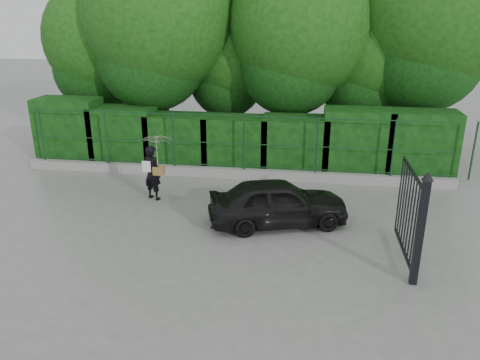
# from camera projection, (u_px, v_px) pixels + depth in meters

# --- Properties ---
(ground) EXTENTS (80.00, 80.00, 0.00)m
(ground) POSITION_uv_depth(u_px,v_px,m) (201.00, 240.00, 11.11)
(ground) COLOR gray
(kerb) EXTENTS (14.00, 0.25, 0.30)m
(kerb) POSITION_uv_depth(u_px,v_px,m) (232.00, 173.00, 15.25)
(kerb) COLOR #9E9E99
(kerb) RESTS_ON ground
(fence) EXTENTS (14.13, 0.06, 1.80)m
(fence) POSITION_uv_depth(u_px,v_px,m) (238.00, 142.00, 14.86)
(fence) COLOR #153D1E
(fence) RESTS_ON kerb
(hedge) EXTENTS (14.20, 1.20, 2.27)m
(hedge) POSITION_uv_depth(u_px,v_px,m) (237.00, 139.00, 15.88)
(hedge) COLOR black
(hedge) RESTS_ON ground
(trees) EXTENTS (17.10, 6.15, 8.08)m
(trees) POSITION_uv_depth(u_px,v_px,m) (277.00, 26.00, 16.57)
(trees) COLOR black
(trees) RESTS_ON ground
(gate) EXTENTS (0.22, 2.33, 2.36)m
(gate) POSITION_uv_depth(u_px,v_px,m) (415.00, 219.00, 9.41)
(gate) COLOR black
(gate) RESTS_ON ground
(woman) EXTENTS (0.98, 0.99, 1.89)m
(woman) POSITION_uv_depth(u_px,v_px,m) (155.00, 157.00, 13.17)
(woman) COLOR black
(woman) RESTS_ON ground
(car) EXTENTS (3.75, 2.35, 1.19)m
(car) POSITION_uv_depth(u_px,v_px,m) (278.00, 202.00, 11.79)
(car) COLOR black
(car) RESTS_ON ground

